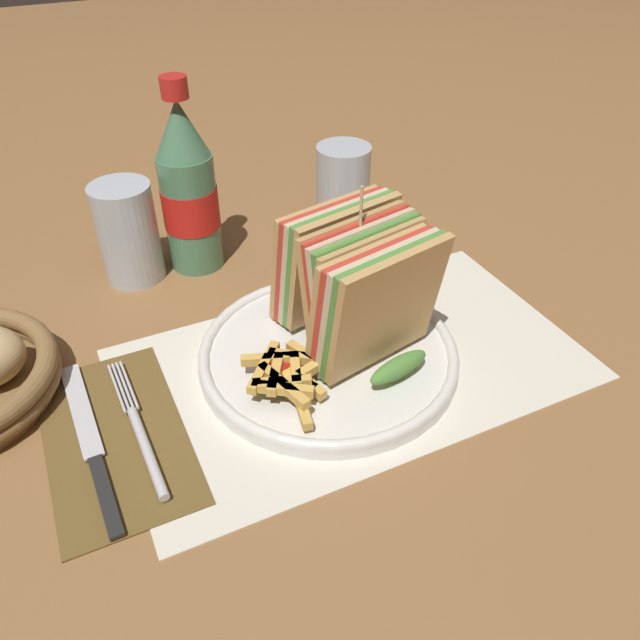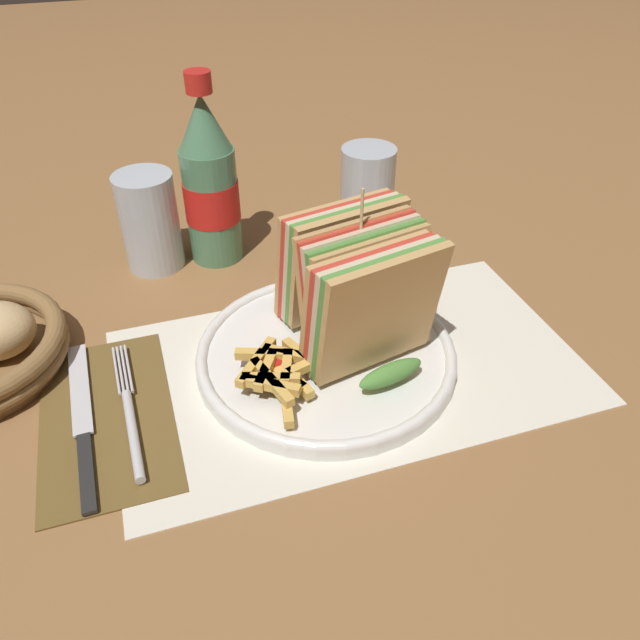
{
  "view_description": "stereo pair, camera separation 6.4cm",
  "coord_description": "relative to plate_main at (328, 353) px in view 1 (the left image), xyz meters",
  "views": [
    {
      "loc": [
        -0.19,
        -0.45,
        0.43
      ],
      "look_at": [
        0.02,
        0.01,
        0.04
      ],
      "focal_mm": 35.0,
      "sensor_mm": 36.0,
      "label": 1
    },
    {
      "loc": [
        -0.13,
        -0.47,
        0.43
      ],
      "look_at": [
        0.02,
        0.01,
        0.04
      ],
      "focal_mm": 35.0,
      "sensor_mm": 36.0,
      "label": 2
    }
  ],
  "objects": [
    {
      "name": "glass_near",
      "position": [
        0.14,
        0.24,
        0.04
      ],
      "size": [
        0.07,
        0.07,
        0.12
      ],
      "color": "silver",
      "rests_on": "ground_plane"
    },
    {
      "name": "coke_bottle_near",
      "position": [
        -0.07,
        0.24,
        0.09
      ],
      "size": [
        0.07,
        0.07,
        0.23
      ],
      "color": "#4C7F5B",
      "rests_on": "ground_plane"
    },
    {
      "name": "club_sandwich",
      "position": [
        0.04,
        0.01,
        0.07
      ],
      "size": [
        0.14,
        0.19,
        0.17
      ],
      "color": "tan",
      "rests_on": "plate_main"
    },
    {
      "name": "fries_pile",
      "position": [
        -0.06,
        -0.03,
        0.02
      ],
      "size": [
        0.1,
        0.11,
        0.02
      ],
      "color": "gold",
      "rests_on": "plate_main"
    },
    {
      "name": "ketchup_blob",
      "position": [
        -0.06,
        -0.01,
        0.02
      ],
      "size": [
        0.04,
        0.03,
        0.01
      ],
      "color": "maroon",
      "rests_on": "plate_main"
    },
    {
      "name": "plate_main",
      "position": [
        0.0,
        0.0,
        0.0
      ],
      "size": [
        0.27,
        0.27,
        0.02
      ],
      "color": "white",
      "rests_on": "ground_plane"
    },
    {
      "name": "napkin",
      "position": [
        -0.22,
        -0.01,
        -0.01
      ],
      "size": [
        0.12,
        0.22,
        0.0
      ],
      "color": "brown",
      "rests_on": "ground_plane"
    },
    {
      "name": "placemat",
      "position": [
        0.02,
        -0.02,
        -0.01
      ],
      "size": [
        0.47,
        0.27,
        0.0
      ],
      "color": "silver",
      "rests_on": "ground_plane"
    },
    {
      "name": "fork",
      "position": [
        -0.2,
        -0.03,
        -0.0
      ],
      "size": [
        0.02,
        0.18,
        0.01
      ],
      "rotation": [
        0.0,
        0.0,
        0.03
      ],
      "color": "silver",
      "rests_on": "napkin"
    },
    {
      "name": "knife",
      "position": [
        -0.24,
        -0.01,
        -0.0
      ],
      "size": [
        0.02,
        0.22,
        0.0
      ],
      "rotation": [
        0.0,
        0.0,
        0.03
      ],
      "color": "black",
      "rests_on": "napkin"
    },
    {
      "name": "glass_far",
      "position": [
        -0.14,
        0.25,
        0.04
      ],
      "size": [
        0.07,
        0.07,
        0.12
      ],
      "color": "silver",
      "rests_on": "ground_plane"
    },
    {
      "name": "ground_plane",
      "position": [
        -0.02,
        0.01,
        -0.01
      ],
      "size": [
        4.0,
        4.0,
        0.0
      ],
      "primitive_type": "plane",
      "color": "olive"
    }
  ]
}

